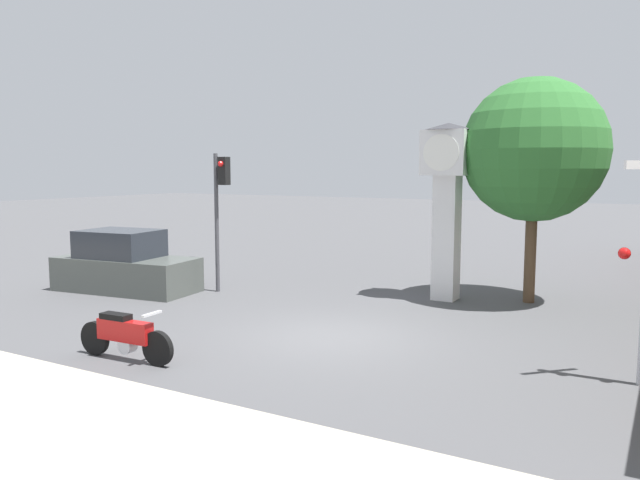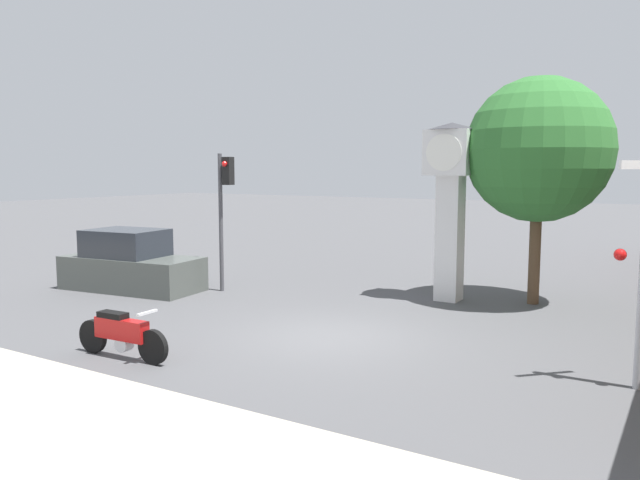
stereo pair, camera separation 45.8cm
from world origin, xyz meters
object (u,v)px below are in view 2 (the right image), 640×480
at_px(motorcycle, 122,334).
at_px(clock_tower, 451,183).
at_px(traffic_light, 224,197).
at_px(street_tree, 539,150).
at_px(parked_car, 130,265).

distance_m(motorcycle, clock_tower, 9.42).
bearing_deg(traffic_light, motorcycle, -67.10).
distance_m(street_tree, parked_car, 11.99).
bearing_deg(parked_car, street_tree, 15.21).
bearing_deg(motorcycle, clock_tower, 64.88).
relative_size(motorcycle, street_tree, 0.37).
xyz_separation_m(motorcycle, street_tree, (5.53, 9.09, 3.60)).
bearing_deg(parked_car, clock_tower, 15.62).
relative_size(motorcycle, clock_tower, 0.46).
distance_m(motorcycle, parked_car, 7.08).
xyz_separation_m(street_tree, parked_car, (-10.70, -4.26, -3.32)).
xyz_separation_m(clock_tower, parked_car, (-8.62, -3.51, -2.46)).
bearing_deg(street_tree, clock_tower, -160.02).
height_order(motorcycle, street_tree, street_tree).
height_order(clock_tower, traffic_light, clock_tower).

